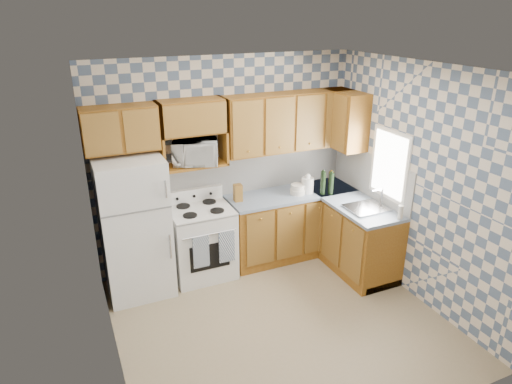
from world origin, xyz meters
The scene contains 29 objects.
floor centered at (0.00, 0.00, 0.00)m, with size 3.40×3.40×0.00m, color #887755.
back_wall centered at (0.00, 1.60, 1.35)m, with size 3.40×0.02×2.70m, color slate.
right_wall centered at (1.70, 0.00, 1.35)m, with size 0.02×3.20×2.70m, color slate.
backsplash_back centered at (0.40, 1.59, 1.20)m, with size 2.60×0.01×0.56m, color white.
backsplash_right centered at (1.69, 0.80, 1.20)m, with size 0.01×1.60×0.56m, color white.
refrigerator centered at (-1.27, 1.25, 0.84)m, with size 0.75×0.70×1.68m, color silver.
stove_body centered at (-0.47, 1.28, 0.45)m, with size 0.76×0.65×0.90m, color silver.
cooktop centered at (-0.47, 1.28, 0.91)m, with size 0.76×0.65×0.03m, color silver.
backguard centered at (-0.47, 1.55, 1.00)m, with size 0.76×0.08×0.17m, color silver.
dish_towel_left centered at (-0.58, 0.93, 0.52)m, with size 0.20×0.03×0.41m, color navy.
dish_towel_right centered at (-0.26, 0.93, 0.52)m, with size 0.20×0.03×0.41m, color navy.
base_cabinets_back centered at (0.82, 1.30, 0.44)m, with size 1.75×0.60×0.88m, color brown.
base_cabinets_right centered at (1.40, 0.80, 0.44)m, with size 0.60×1.60×0.88m, color brown.
countertop_back centered at (0.82, 1.30, 0.90)m, with size 1.77×0.63×0.04m, color slate.
countertop_right centered at (1.40, 0.80, 0.90)m, with size 0.63×1.60×0.04m, color slate.
upper_cabinets_back centered at (0.82, 1.44, 1.85)m, with size 1.75×0.33×0.74m, color brown.
upper_cabinets_fridge centered at (-1.29, 1.44, 1.97)m, with size 0.82×0.33×0.50m, color brown.
upper_cabinets_right centered at (1.53, 1.25, 1.85)m, with size 0.33×0.70×0.74m, color brown.
microwave_shelf centered at (-0.47, 1.44, 1.44)m, with size 0.80×0.33×0.03m, color brown.
microwave centered at (-0.45, 1.43, 1.60)m, with size 0.53×0.36×0.29m, color silver.
sink centered at (1.40, 0.45, 0.93)m, with size 0.48×0.40×0.03m, color #B7B7BC.
window centered at (1.69, 0.45, 1.45)m, with size 0.02×0.66×0.86m, color white.
bottle_0 centered at (1.16, 1.08, 1.08)m, with size 0.07×0.07×0.31m, color black.
bottle_1 centered at (1.26, 1.04, 1.07)m, with size 0.07×0.07×0.29m, color black.
bottle_2 centered at (1.31, 1.12, 1.05)m, with size 0.07×0.07×0.27m, color #523807.
knife_block centered at (0.05, 1.32, 1.03)m, with size 0.10×0.10×0.22m, color brown.
electric_kettle centered at (1.00, 1.21, 1.02)m, with size 0.16×0.16×0.21m, color silver.
food_containers centered at (0.86, 1.22, 0.99)m, with size 0.20×0.20×0.13m, color beige, non-canonical shape.
soap_bottle centered at (1.58, 0.05, 1.01)m, with size 0.06×0.06×0.17m, color beige.
Camera 1 is at (-1.91, -3.67, 3.20)m, focal length 32.00 mm.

